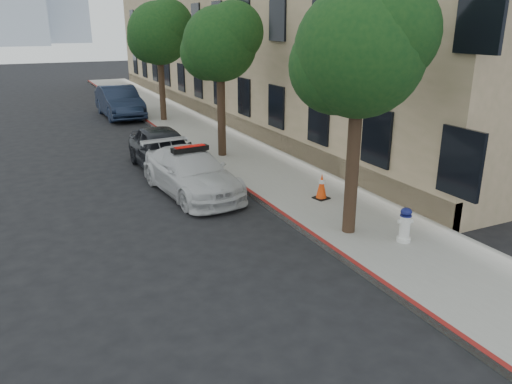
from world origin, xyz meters
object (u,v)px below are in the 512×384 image
(police_car, at_px, (191,172))
(traffic_cone, at_px, (322,186))
(parked_car_mid, at_px, (163,149))
(parked_car_far, at_px, (119,102))
(fire_hydrant, at_px, (405,225))

(police_car, relative_size, traffic_cone, 6.31)
(parked_car_mid, distance_m, parked_car_far, 11.04)
(fire_hydrant, relative_size, traffic_cone, 1.10)
(parked_car_far, height_order, fire_hydrant, parked_car_far)
(parked_car_far, bearing_deg, fire_hydrant, -83.78)
(parked_car_far, relative_size, traffic_cone, 6.84)
(police_car, distance_m, traffic_cone, 3.87)
(parked_car_far, distance_m, fire_hydrant, 19.70)
(parked_car_far, relative_size, fire_hydrant, 6.22)
(parked_car_far, bearing_deg, parked_car_mid, -94.56)
(fire_hydrant, bearing_deg, parked_car_far, 119.98)
(fire_hydrant, height_order, traffic_cone, fire_hydrant)
(parked_car_mid, bearing_deg, police_car, -88.47)
(police_car, height_order, parked_car_far, parked_car_far)
(traffic_cone, bearing_deg, fire_hydrant, -88.26)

